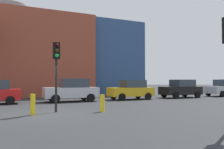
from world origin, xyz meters
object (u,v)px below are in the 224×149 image
traffic_light_island (56,61)px  bollard_yellow_1 (102,103)px  bollard_yellow_0 (33,104)px  parked_car_3 (131,90)px  parked_car_4 (181,89)px  parked_car_2 (72,90)px  parked_car_5 (224,88)px

traffic_light_island → bollard_yellow_1: bearing=71.5°
traffic_light_island → bollard_yellow_0: size_ratio=3.66×
bollard_yellow_1 → bollard_yellow_0: bearing=176.1°
parked_car_3 → bollard_yellow_0: parked_car_3 is taller
parked_car_4 → traffic_light_island: bearing=24.2°
parked_car_4 → bollard_yellow_0: bearing=24.3°
traffic_light_island → bollard_yellow_1: 3.37m
parked_car_3 → parked_car_4: size_ratio=0.97×
parked_car_2 → traffic_light_island: bearing=69.1°
parked_car_3 → parked_car_5: bearing=-180.0°
parked_car_5 → bollard_yellow_1: (-17.60, -7.00, -0.47)m
parked_car_2 → bollard_yellow_0: parked_car_2 is taller
bollard_yellow_0 → parked_car_2: bearing=62.1°
parked_car_5 → bollard_yellow_0: parked_car_5 is taller
parked_car_4 → parked_car_5: size_ratio=0.98×
parked_car_4 → parked_car_2: bearing=0.0°
parked_car_4 → parked_car_5: parked_car_5 is taller
parked_car_3 → parked_car_4: 5.80m
parked_car_2 → bollard_yellow_1: 7.01m
bollard_yellow_0 → bollard_yellow_1: bearing=-3.9°
parked_car_3 → bollard_yellow_0: (-9.14, -6.75, -0.37)m
traffic_light_island → parked_car_4: bearing=115.4°
parked_car_2 → traffic_light_island: size_ratio=1.16×
parked_car_4 → bollard_yellow_0: 16.40m
parked_car_2 → parked_car_5: size_ratio=1.00×
parked_car_4 → parked_car_5: bearing=180.0°
parked_car_2 → parked_car_5: (17.58, -0.00, -0.00)m
parked_car_5 → traffic_light_island: (-19.93, -6.16, 1.82)m
parked_car_3 → parked_car_5: (12.02, 0.00, 0.05)m
bollard_yellow_0 → bollard_yellow_1: (3.55, -0.24, -0.05)m
parked_car_3 → parked_car_5: parked_car_5 is taller
parked_car_3 → bollard_yellow_1: size_ratio=4.44×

